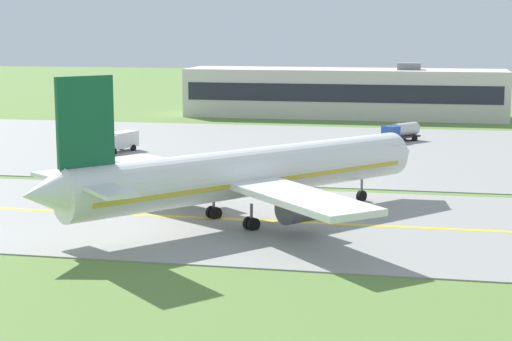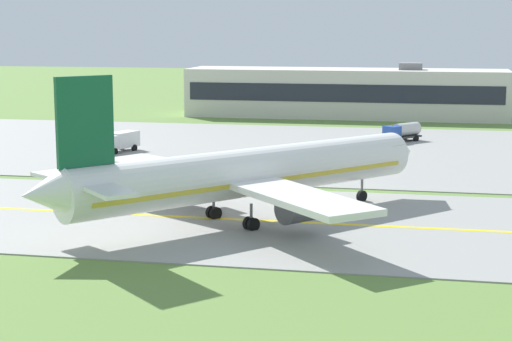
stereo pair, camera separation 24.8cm
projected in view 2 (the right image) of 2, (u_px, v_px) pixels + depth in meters
ground_plane at (242, 221)px, 72.13m from camera, size 500.00×500.00×0.00m
taxiway_strip at (242, 220)px, 72.13m from camera, size 240.00×28.00×0.10m
apron_pad at (389, 152)px, 110.67m from camera, size 140.00×52.00×0.10m
taxiway_centreline at (242, 220)px, 72.12m from camera, size 220.00×0.60×0.01m
airplane_lead at (246, 174)px, 70.94m from camera, size 29.59×32.76×12.70m
service_truck_baggage at (119, 141)px, 110.65m from camera, size 3.89×6.34×2.60m
service_truck_fuel at (402, 131)px, 120.54m from camera, size 5.44×5.91×2.65m
terminal_building at (346, 93)px, 153.23m from camera, size 56.52×12.29×9.74m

